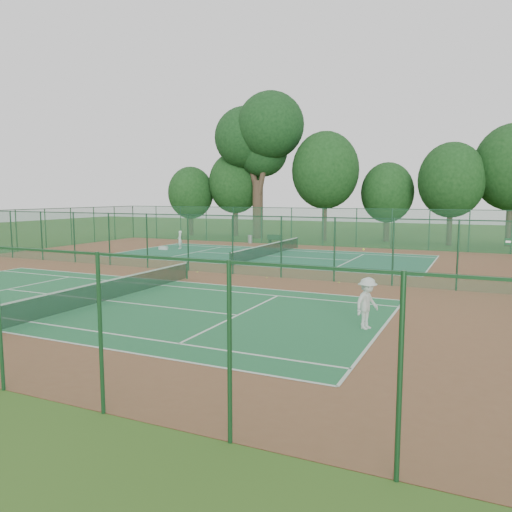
# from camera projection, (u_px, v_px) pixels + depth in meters

# --- Properties ---
(ground) EXTENTS (120.00, 120.00, 0.00)m
(ground) POSITION_uv_depth(u_px,v_px,m) (210.00, 273.00, 30.16)
(ground) COLOR #2F5119
(ground) RESTS_ON ground
(red_pad) EXTENTS (40.00, 36.00, 0.01)m
(red_pad) POSITION_uv_depth(u_px,v_px,m) (210.00, 272.00, 30.16)
(red_pad) COLOR brown
(red_pad) RESTS_ON ground
(court_near) EXTENTS (23.77, 10.97, 0.01)m
(court_near) POSITION_uv_depth(u_px,v_px,m) (109.00, 301.00, 22.03)
(court_near) COLOR #1F6438
(court_near) RESTS_ON red_pad
(court_far) EXTENTS (23.77, 10.97, 0.01)m
(court_far) POSITION_uv_depth(u_px,v_px,m) (269.00, 256.00, 38.27)
(court_far) COLOR #1F6245
(court_far) RESTS_ON red_pad
(fence_north) EXTENTS (40.00, 0.09, 3.50)m
(fence_north) POSITION_uv_depth(u_px,v_px,m) (307.00, 226.00, 46.18)
(fence_north) COLOR #1A4F2B
(fence_north) RESTS_ON ground
(fence_divider) EXTENTS (40.00, 0.09, 3.50)m
(fence_divider) POSITION_uv_depth(u_px,v_px,m) (210.00, 244.00, 29.94)
(fence_divider) COLOR #1B5333
(fence_divider) RESTS_ON ground
(tennis_net_near) EXTENTS (0.10, 12.90, 0.97)m
(tennis_net_near) POSITION_uv_depth(u_px,v_px,m) (108.00, 289.00, 21.97)
(tennis_net_near) COLOR #12331B
(tennis_net_near) RESTS_ON ground
(tennis_net_far) EXTENTS (0.10, 12.90, 0.97)m
(tennis_net_far) POSITION_uv_depth(u_px,v_px,m) (269.00, 249.00, 38.21)
(tennis_net_far) COLOR #153A20
(tennis_net_far) RESTS_ON ground
(player_near) EXTENTS (1.06, 1.34, 1.82)m
(player_near) POSITION_uv_depth(u_px,v_px,m) (367.00, 303.00, 17.31)
(player_near) COLOR silver
(player_near) RESTS_ON court_near
(player_far) EXTENTS (0.53, 0.66, 1.57)m
(player_far) POSITION_uv_depth(u_px,v_px,m) (180.00, 240.00, 43.22)
(player_far) COLOR white
(player_far) RESTS_ON court_far
(trash_bin) EXTENTS (0.47, 0.47, 0.79)m
(trash_bin) POSITION_uv_depth(u_px,v_px,m) (250.00, 239.00, 48.32)
(trash_bin) COLOR gray
(trash_bin) RESTS_ON red_pad
(bench) EXTENTS (1.63, 0.68, 0.97)m
(bench) POSITION_uv_depth(u_px,v_px,m) (275.00, 240.00, 46.49)
(bench) COLOR black
(bench) RESTS_ON red_pad
(kit_bag) EXTENTS (0.80, 0.37, 0.29)m
(kit_bag) POSITION_uv_depth(u_px,v_px,m) (163.00, 248.00, 42.51)
(kit_bag) COLOR silver
(kit_bag) RESTS_ON red_pad
(stray_ball_a) EXTENTS (0.07, 0.07, 0.07)m
(stray_ball_a) POSITION_uv_depth(u_px,v_px,m) (267.00, 278.00, 28.03)
(stray_ball_a) COLOR #AFC12D
(stray_ball_a) RESTS_ON red_pad
(stray_ball_b) EXTENTS (0.07, 0.07, 0.07)m
(stray_ball_b) POSITION_uv_depth(u_px,v_px,m) (339.00, 282.00, 26.50)
(stray_ball_b) COLOR #BBD631
(stray_ball_b) RESTS_ON red_pad
(stray_ball_c) EXTENTS (0.07, 0.07, 0.07)m
(stray_ball_c) POSITION_uv_depth(u_px,v_px,m) (197.00, 272.00, 30.10)
(stray_ball_c) COLOR #E3F338
(stray_ball_c) RESTS_ON red_pad
(big_tree) EXTENTS (10.01, 7.33, 15.37)m
(big_tree) POSITION_uv_depth(u_px,v_px,m) (260.00, 136.00, 53.00)
(big_tree) COLOR #37291E
(big_tree) RESTS_ON ground
(evergreen_row) EXTENTS (39.00, 5.00, 12.00)m
(evergreen_row) POSITION_uv_depth(u_px,v_px,m) (331.00, 240.00, 51.83)
(evergreen_row) COLOR black
(evergreen_row) RESTS_ON ground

